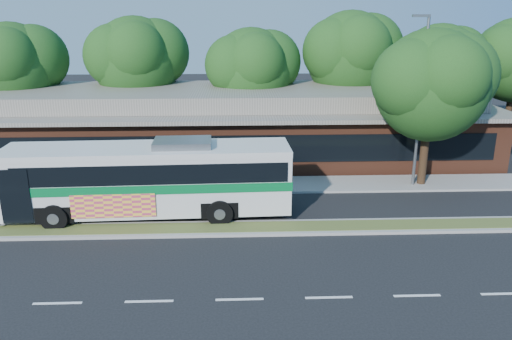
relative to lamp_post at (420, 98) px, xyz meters
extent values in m
plane|color=black|center=(-9.56, -6.00, -4.90)|extent=(120.00, 120.00, 0.00)
cube|color=brown|center=(-9.56, -5.40, -4.83)|extent=(26.00, 1.10, 0.15)
cube|color=gray|center=(-9.56, 0.40, -4.84)|extent=(44.00, 2.60, 0.12)
cube|color=#5B2D1C|center=(-9.56, 7.00, -3.30)|extent=(32.00, 10.00, 3.20)
cube|color=#686158|center=(-9.56, 7.00, -1.58)|extent=(33.20, 11.20, 0.24)
cube|color=#686158|center=(-9.56, 7.00, -0.95)|extent=(30.00, 8.00, 1.00)
cube|color=black|center=(-9.56, 1.97, -3.20)|extent=(30.00, 0.06, 1.60)
cylinder|color=slate|center=(0.04, 0.00, -0.40)|extent=(0.16, 0.16, 9.00)
cube|color=slate|center=(-0.36, 0.00, 4.10)|extent=(0.90, 0.18, 0.14)
cylinder|color=black|center=(-24.56, 9.00, -2.91)|extent=(0.44, 0.44, 3.99)
sphere|color=#1B4015|center=(-24.56, 9.00, 0.83)|extent=(5.80, 5.80, 5.80)
sphere|color=#1B4015|center=(-23.26, 9.43, 1.29)|extent=(4.52, 4.52, 4.52)
cylinder|color=black|center=(-16.56, 10.00, -2.80)|extent=(0.44, 0.44, 4.20)
sphere|color=#1B4015|center=(-16.56, 10.00, 1.10)|extent=(6.00, 6.00, 6.00)
sphere|color=#1B4015|center=(-15.21, 10.45, 1.58)|extent=(4.68, 4.68, 4.68)
cylinder|color=black|center=(-8.56, 9.00, -3.01)|extent=(0.44, 0.44, 3.78)
sphere|color=#1B4015|center=(-8.56, 9.00, 0.56)|extent=(5.60, 5.60, 5.60)
sphere|color=#1B4015|center=(-7.30, 9.42, 1.00)|extent=(4.37, 4.37, 4.37)
cylinder|color=black|center=(-1.56, 10.00, -2.70)|extent=(0.44, 0.44, 4.41)
sphere|color=#1B4015|center=(-1.56, 10.00, 1.37)|extent=(6.20, 6.20, 6.20)
sphere|color=#1B4015|center=(-0.17, 10.46, 1.86)|extent=(4.84, 4.84, 4.84)
cylinder|color=black|center=(4.44, 9.00, -2.97)|extent=(0.44, 0.44, 3.86)
sphere|color=#1B4015|center=(4.44, 9.00, 0.70)|extent=(5.80, 5.80, 5.80)
sphere|color=#1B4015|center=(5.74, 9.43, 1.16)|extent=(4.52, 4.52, 4.52)
cylinder|color=black|center=(10.44, 10.00, -2.85)|extent=(0.44, 0.44, 4.12)
cube|color=silver|center=(-13.68, -3.60, -3.05)|extent=(13.01, 3.19, 2.97)
cube|color=black|center=(-13.36, -3.59, -2.46)|extent=(11.98, 3.21, 0.89)
cube|color=silver|center=(-13.68, -3.60, -1.69)|extent=(13.03, 3.21, 0.28)
cube|color=#04612C|center=(-13.68, -3.60, -3.14)|extent=(13.08, 3.26, 0.41)
cube|color=black|center=(-20.16, -3.82, -2.69)|extent=(0.15, 2.42, 1.84)
cube|color=black|center=(-7.20, -3.38, -2.35)|extent=(0.14, 2.25, 1.19)
cube|color=#B83658|center=(-15.03, -5.06, -3.82)|extent=(3.66, 0.18, 1.08)
cube|color=slate|center=(-12.06, -3.54, -1.41)|extent=(2.64, 1.81, 0.32)
cylinder|color=black|center=(-17.61, -5.09, -4.31)|extent=(1.20, 0.43, 1.18)
cylinder|color=black|center=(-17.71, -2.39, -4.31)|extent=(1.20, 0.43, 1.18)
cylinder|color=black|center=(-10.40, -4.84, -4.31)|extent=(1.20, 0.43, 1.18)
cylinder|color=black|center=(-10.50, -2.14, -4.31)|extent=(1.20, 0.43, 1.18)
imported|color=#B0B2B7|center=(-22.30, 3.91, -4.14)|extent=(5.48, 2.75, 1.53)
cylinder|color=black|center=(0.57, 0.20, -3.03)|extent=(0.44, 0.44, 3.75)
sphere|color=#1B4015|center=(0.57, 0.20, 0.61)|extent=(5.87, 5.87, 5.87)
sphere|color=#1B4015|center=(1.89, 0.64, 1.08)|extent=(4.58, 4.58, 4.58)
camera|label=1|loc=(-9.58, -25.56, 4.22)|focal=35.00mm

